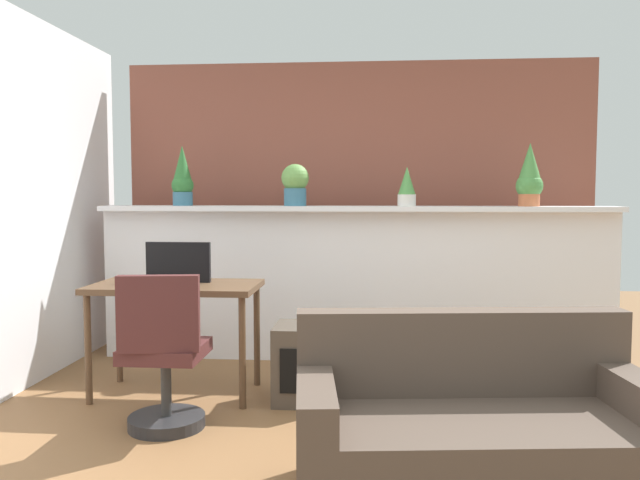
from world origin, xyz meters
TOP-DOWN VIEW (x-y plane):
  - ground_plane at (0.00, 0.00)m, footprint 12.00×12.00m
  - divider_wall at (0.00, 2.00)m, footprint 4.09×0.16m
  - plant_shelf at (0.00, 1.96)m, footprint 4.09×0.32m
  - brick_wall_behind at (0.00, 2.60)m, footprint 4.09×0.10m
  - potted_plant_0 at (-1.40, 1.97)m, footprint 0.18×0.18m
  - potted_plant_1 at (-0.47, 1.96)m, footprint 0.22×0.22m
  - potted_plant_2 at (0.41, 1.94)m, footprint 0.14×0.14m
  - potted_plant_3 at (1.35, 1.95)m, footprint 0.21×0.21m
  - desk at (-1.16, 1.00)m, footprint 1.10×0.60m
  - tv_monitor at (-1.16, 1.08)m, footprint 0.44×0.04m
  - office_chair at (-1.02, 0.33)m, footprint 0.47×0.47m
  - side_cube_shelf at (-0.28, 0.93)m, footprint 0.40×0.41m
  - couch at (0.60, -0.35)m, footprint 1.64×0.94m

SIDE VIEW (x-z plane):
  - ground_plane at x=0.00m, z-range 0.00..0.00m
  - side_cube_shelf at x=-0.28m, z-range 0.00..0.50m
  - couch at x=0.60m, z-range -0.12..0.68m
  - office_chair at x=-1.02m, z-range -0.07..0.84m
  - divider_wall at x=0.00m, z-range 0.00..1.21m
  - desk at x=-1.16m, z-range 0.29..1.04m
  - tv_monitor at x=-1.16m, z-range 0.75..1.02m
  - plant_shelf at x=0.00m, z-range 1.21..1.25m
  - brick_wall_behind at x=0.00m, z-range 0.00..2.50m
  - potted_plant_2 at x=0.41m, z-range 1.25..1.56m
  - potted_plant_1 at x=-0.47m, z-range 1.26..1.60m
  - potted_plant_0 at x=-1.40m, z-range 1.23..1.72m
  - potted_plant_3 at x=1.35m, z-range 1.23..1.72m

